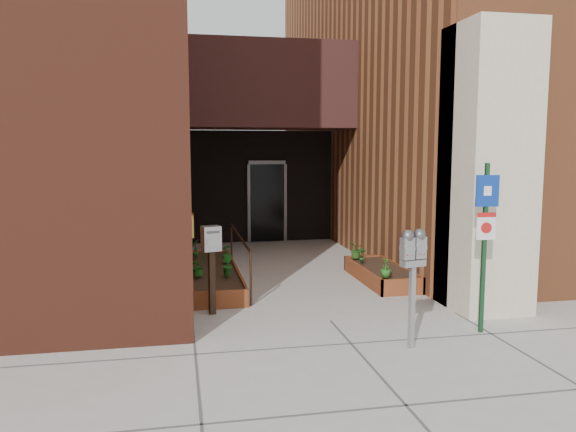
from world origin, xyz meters
TOP-DOWN VIEW (x-y plane):
  - ground at (0.00, 0.00)m, footprint 80.00×80.00m
  - architecture at (-0.18, 6.89)m, footprint 20.00×14.60m
  - planter_left at (-1.55, 2.70)m, footprint 0.90×3.60m
  - planter_right at (1.60, 2.20)m, footprint 0.80×2.20m
  - handrail at (-1.05, 2.65)m, footprint 0.04×3.34m
  - parking_meter at (0.70, -1.29)m, footprint 0.35×0.20m
  - sign_post at (1.90, -0.91)m, footprint 0.32×0.09m
  - payment_dropbox at (-1.69, 0.68)m, footprint 0.31×0.26m
  - shrub_left_a at (-1.85, 2.03)m, footprint 0.43×0.43m
  - shrub_left_b at (-1.35, 1.95)m, footprint 0.27×0.27m
  - shrub_left_c at (-1.25, 3.14)m, footprint 0.27×0.27m
  - shrub_left_d at (-1.85, 3.71)m, footprint 0.23×0.23m
  - shrub_right_a at (1.35, 1.30)m, footprint 0.24×0.24m
  - shrub_right_b at (1.35, 2.60)m, footprint 0.22×0.22m
  - shrub_right_c at (1.37, 3.01)m, footprint 0.35×0.35m

SIDE VIEW (x-z plane):
  - ground at x=0.00m, z-range 0.00..0.00m
  - planter_left at x=-1.55m, z-range -0.02..0.28m
  - planter_right at x=1.60m, z-range -0.02..0.28m
  - shrub_right_b at x=1.35m, z-range 0.30..0.60m
  - shrub_right_a at x=1.35m, z-range 0.30..0.64m
  - shrub_left_a at x=-1.85m, z-range 0.30..0.64m
  - shrub_left_c at x=-1.25m, z-range 0.30..0.65m
  - shrub_right_c at x=1.37m, z-range 0.30..0.65m
  - shrub_left_d at x=-1.85m, z-range 0.30..0.67m
  - shrub_left_b at x=-1.35m, z-range 0.30..0.68m
  - handrail at x=-1.05m, z-range 0.30..1.20m
  - payment_dropbox at x=-1.69m, z-range 0.30..1.66m
  - parking_meter at x=0.70m, z-range 0.42..1.94m
  - sign_post at x=1.90m, z-range 0.27..2.60m
  - architecture at x=-0.18m, z-range -0.02..9.98m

